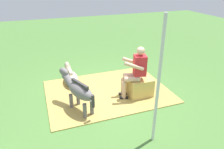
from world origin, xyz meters
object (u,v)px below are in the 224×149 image
(person_seated, at_px, (135,70))
(tent_pole_left, at_px, (158,85))
(pony_lying, at_px, (71,77))
(hay_bale, at_px, (140,88))
(pony_standing, at_px, (78,90))

(person_seated, relative_size, tent_pole_left, 0.57)
(person_seated, height_order, pony_lying, person_seated)
(hay_bale, distance_m, person_seated, 0.55)
(pony_standing, bearing_deg, hay_bale, -177.61)
(person_seated, height_order, tent_pole_left, tent_pole_left)
(pony_standing, bearing_deg, pony_lying, -92.19)
(hay_bale, relative_size, person_seated, 0.45)
(pony_standing, xyz_separation_m, tent_pole_left, (-1.15, 1.50, 0.68))
(pony_lying, distance_m, tent_pole_left, 3.35)
(pony_standing, bearing_deg, person_seated, -176.21)
(pony_standing, height_order, tent_pole_left, tent_pole_left)
(hay_bale, relative_size, pony_standing, 0.49)
(pony_lying, bearing_deg, tent_pole_left, 110.06)
(person_seated, bearing_deg, tent_pole_left, 77.92)
(person_seated, distance_m, pony_lying, 2.08)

